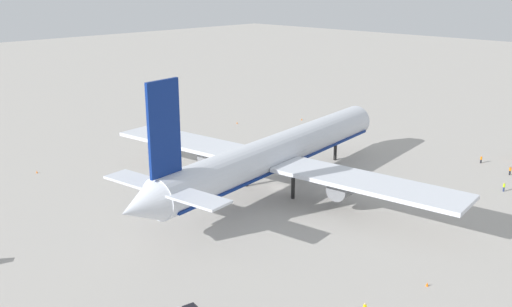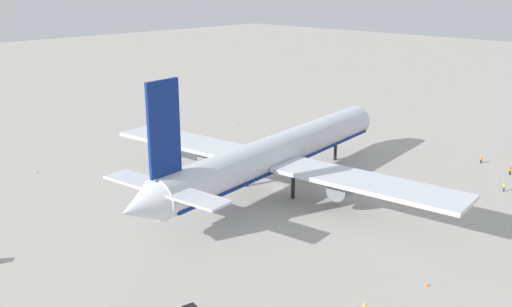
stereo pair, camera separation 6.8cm
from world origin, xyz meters
TOP-DOWN VIEW (x-y plane):
  - ground_plane at (0.00, 0.00)m, footprint 600.00×600.00m
  - airliner at (-1.27, -0.20)m, footprint 73.92×73.32m
  - baggage_cart_1 at (38.48, 23.12)m, footprint 2.69×2.63m
  - ground_worker_2 at (27.80, -31.61)m, footprint 0.45×0.45m
  - ground_worker_4 at (41.61, -21.27)m, footprint 0.54×0.54m
  - ground_worker_5 at (38.14, -28.76)m, footprint 0.55×0.55m
  - traffic_cone_0 at (44.73, 31.56)m, footprint 0.36×0.36m
  - traffic_cone_1 at (29.11, 41.64)m, footprint 0.36×0.36m
  - traffic_cone_2 at (-13.68, -38.23)m, footprint 0.36×0.36m
  - traffic_cone_3 at (-28.38, 41.04)m, footprint 0.36×0.36m

SIDE VIEW (x-z plane):
  - ground_plane at x=0.00m, z-range 0.00..0.00m
  - traffic_cone_0 at x=44.73m, z-range 0.00..0.55m
  - traffic_cone_1 at x=29.11m, z-range 0.00..0.55m
  - traffic_cone_2 at x=-13.68m, z-range 0.00..0.55m
  - traffic_cone_3 at x=-28.38m, z-range 0.00..0.55m
  - baggage_cart_1 at x=38.48m, z-range 0.07..1.47m
  - ground_worker_4 at x=41.61m, z-range 0.01..1.65m
  - ground_worker_2 at x=27.80m, z-range 0.02..1.77m
  - ground_worker_5 at x=38.14m, z-range 0.02..1.79m
  - airliner at x=-1.27m, z-range -5.26..19.30m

